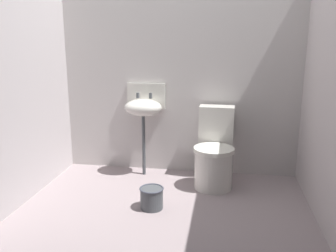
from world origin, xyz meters
name	(u,v)px	position (x,y,z in m)	size (l,w,h in m)	color
ground_plane	(163,215)	(0.00, 0.00, -0.04)	(2.96, 2.42, 0.08)	gray
wall_back	(180,75)	(0.00, 1.06, 1.08)	(2.96, 0.10, 2.15)	beige
wall_left	(18,83)	(-1.33, 0.10, 1.08)	(0.10, 2.22, 2.15)	beige
wall_right	(334,90)	(1.33, 0.10, 1.08)	(0.10, 2.22, 2.15)	#BEB4B4
toilet_near_wall	(214,154)	(0.41, 0.66, 0.32)	(0.41, 0.60, 0.78)	silver
sink	(144,107)	(-0.36, 0.85, 0.75)	(0.42, 0.34, 0.99)	#464B4E
bucket	(152,198)	(-0.11, 0.03, 0.10)	(0.22, 0.22, 0.19)	#464B4E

